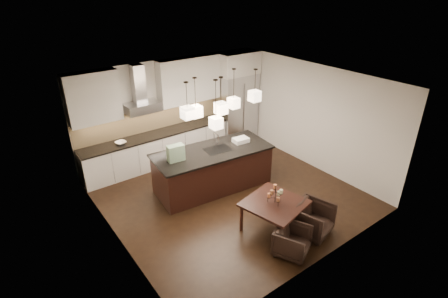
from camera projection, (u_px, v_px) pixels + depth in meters
floor at (229, 195)px, 8.48m from camera, size 5.50×5.50×0.02m
ceiling at (230, 81)px, 7.23m from camera, size 5.50×5.50×0.02m
wall_back at (170, 109)px, 9.84m from camera, size 5.50×0.02×2.80m
wall_front at (329, 198)px, 5.87m from camera, size 5.50×0.02×2.80m
wall_left at (110, 181)px, 6.38m from camera, size 0.02×5.50×2.80m
wall_right at (311, 116)px, 9.33m from camera, size 0.02×5.50×2.80m
refrigerator at (236, 108)px, 10.83m from camera, size 1.20×0.72×2.15m
fridge_panel at (237, 63)px, 10.21m from camera, size 1.26×0.72×0.65m
lower_cabinets at (158, 149)px, 9.70m from camera, size 4.21×0.62×0.88m
countertop at (157, 134)px, 9.49m from camera, size 4.21×0.66×0.04m
backsplash at (151, 119)px, 9.56m from camera, size 4.21×0.02×0.63m
upper_cab_left at (93, 98)px, 8.24m from camera, size 1.25×0.35×1.25m
upper_cab_right at (189, 80)px, 9.66m from camera, size 1.85×0.35×1.25m
hood_canopy at (143, 107)px, 9.00m from camera, size 0.90×0.52×0.24m
hood_chimney at (138, 84)px, 8.82m from camera, size 0.30×0.28×0.96m
fruit_bowl at (121, 143)px, 8.88m from camera, size 0.30×0.30×0.06m
island_body at (213, 170)px, 8.58m from camera, size 2.87×1.38×0.98m
island_top at (213, 151)px, 8.35m from camera, size 2.97×1.48×0.04m
faucet at (214, 140)px, 8.38m from camera, size 0.14×0.28×0.42m
tote_bag at (176, 153)px, 7.80m from camera, size 0.40×0.24×0.38m
food_container at (241, 140)px, 8.73m from camera, size 0.40×0.30×0.11m
dining_table at (274, 216)px, 7.18m from camera, size 1.32×1.32×0.66m
candelabra at (275, 194)px, 6.94m from camera, size 0.38×0.38×0.39m
candle_a at (279, 193)px, 7.04m from camera, size 0.08×0.08×0.09m
candle_b at (269, 195)px, 6.98m from camera, size 0.08×0.08×0.09m
candle_c at (278, 199)px, 6.86m from camera, size 0.08×0.08×0.09m
candle_d at (275, 186)px, 7.01m from camera, size 0.08×0.08×0.09m
candle_e at (272, 192)px, 6.83m from camera, size 0.08×0.08×0.09m
candle_f at (281, 192)px, 6.84m from camera, size 0.08×0.08×0.09m
armchair_left at (292, 241)px, 6.56m from camera, size 0.82×0.83×0.57m
armchair_right at (312, 219)px, 7.07m from camera, size 0.89×0.90×0.67m
pendant_a at (187, 113)px, 7.49m from camera, size 0.24×0.24×0.26m
pendant_b at (196, 111)px, 7.86m from camera, size 0.24×0.24×0.26m
pendant_c at (221, 108)px, 7.88m from camera, size 0.24×0.24×0.26m
pendant_d at (234, 103)px, 8.60m from camera, size 0.24×0.24×0.26m
pendant_e at (255, 96)px, 8.49m from camera, size 0.24×0.24×0.26m
pendant_f at (216, 123)px, 7.79m from camera, size 0.24×0.24×0.26m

